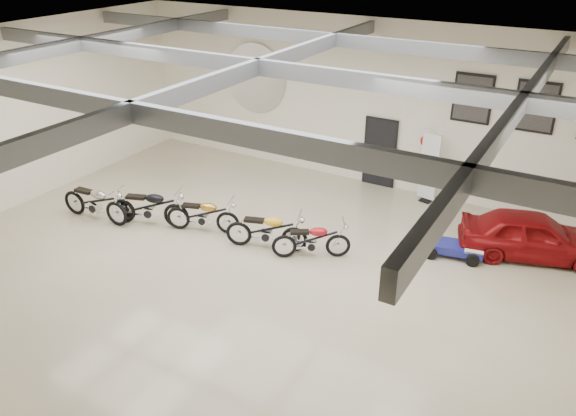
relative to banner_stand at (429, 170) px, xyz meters
The scene contains 18 objects.
floor 6.00m from the banner_stand, 111.58° to the right, with size 16.00×12.00×0.01m, color #C1AE93.
ceiling 7.14m from the banner_stand, 111.58° to the right, with size 16.00×12.00×0.01m, color gray.
back_wall 2.68m from the banner_stand, 167.06° to the left, with size 16.00×0.02×5.00m, color #EFE6CD.
left_wall 11.66m from the banner_stand, 151.61° to the right, with size 0.02×12.00×5.00m, color #EFE6CD.
ceiling_beams 7.00m from the banner_stand, 111.58° to the right, with size 15.80×11.80×0.32m, color slate, non-canonical shape.
door 1.74m from the banner_stand, 164.97° to the left, with size 0.92×0.08×2.10m, color black.
logo_plaque 6.45m from the banner_stand, behind, with size 2.30×0.06×1.16m, color silver, non-canonical shape.
poster_left 2.29m from the banner_stand, 29.17° to the left, with size 1.05×0.08×1.35m, color black, non-canonical shape.
poster_mid 3.23m from the banner_stand, 10.74° to the left, with size 1.05×0.08×1.35m, color black, non-canonical shape.
oil_sign 0.87m from the banner_stand, 121.50° to the left, with size 0.72×0.10×0.72m, color white, non-canonical shape.
banner_stand is the anchor object (origin of this frame).
motorcycle_silver 9.40m from the banner_stand, 142.96° to the right, with size 2.16×0.67×1.12m, color silver, non-canonical shape.
motorcycle_black 7.91m from the banner_stand, 139.31° to the right, with size 2.17×0.67×1.13m, color silver, non-canonical shape.
motorcycle_gold 6.55m from the banner_stand, 133.94° to the right, with size 1.95×0.60×1.01m, color silver, non-canonical shape.
motorcycle_yellow 5.32m from the banner_stand, 119.60° to the right, with size 2.04×0.63×1.06m, color silver, non-canonical shape.
motorcycle_red 4.69m from the banner_stand, 108.17° to the right, with size 1.87×0.58×0.97m, color silver, non-canonical shape.
go_kart 3.18m from the banner_stand, 57.39° to the right, with size 1.74×0.78×0.63m, color navy, non-canonical shape.
vintage_car 3.61m from the banner_stand, 28.41° to the right, with size 3.41×1.37×1.16m, color maroon.
Camera 1 is at (6.13, -9.38, 7.21)m, focal length 35.00 mm.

